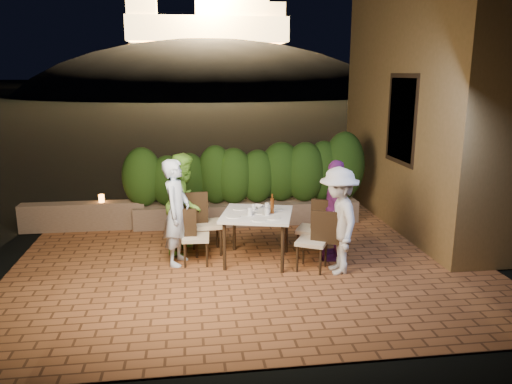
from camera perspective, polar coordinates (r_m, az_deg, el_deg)
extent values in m
plane|color=black|center=(7.35, -0.39, -8.97)|extent=(400.00, 400.00, 0.00)
cube|color=brown|center=(7.83, -0.87, -7.95)|extent=(7.00, 6.00, 0.15)
cube|color=brown|center=(9.81, 19.71, 11.06)|extent=(1.60, 5.00, 5.00)
cube|color=black|center=(9.05, 16.47, 7.97)|extent=(0.08, 1.00, 1.40)
cube|color=black|center=(9.05, 16.41, 7.97)|extent=(0.06, 1.15, 1.55)
cube|color=brown|center=(9.46, -0.98, -2.38)|extent=(4.20, 0.55, 0.40)
cube|color=brown|center=(9.58, -19.12, -2.62)|extent=(2.20, 0.30, 0.50)
ellipsoid|color=black|center=(67.14, -5.32, 7.67)|extent=(52.00, 40.00, 22.00)
cylinder|color=white|center=(7.25, -2.63, -2.79)|extent=(0.22, 0.22, 0.01)
cylinder|color=white|center=(7.66, -1.90, -1.89)|extent=(0.22, 0.22, 0.01)
cylinder|color=white|center=(7.19, 1.89, -2.93)|extent=(0.24, 0.24, 0.01)
cylinder|color=white|center=(7.63, 2.39, -1.95)|extent=(0.19, 0.19, 0.01)
cylinder|color=white|center=(7.44, 0.33, -2.36)|extent=(0.20, 0.20, 0.01)
cylinder|color=white|center=(7.08, 0.36, -3.18)|extent=(0.23, 0.23, 0.01)
cylinder|color=silver|center=(7.29, -0.67, -2.24)|extent=(0.07, 0.07, 0.12)
cylinder|color=silver|center=(7.56, -0.28, -1.76)|extent=(0.06, 0.06, 0.10)
cylinder|color=silver|center=(7.30, 1.28, -2.26)|extent=(0.06, 0.06, 0.11)
cylinder|color=silver|center=(7.56, 1.27, -1.68)|extent=(0.07, 0.07, 0.11)
imported|color=white|center=(7.71, 0.14, -1.66)|extent=(0.23, 0.23, 0.04)
imported|color=#C6DEFF|center=(7.41, -9.07, -2.31)|extent=(0.53, 0.66, 1.58)
imported|color=#79C53D|center=(7.92, -8.17, -1.24)|extent=(0.81, 0.92, 1.58)
imported|color=silver|center=(7.10, 9.38, -3.27)|extent=(0.58, 0.99, 1.52)
imported|color=#732673|center=(7.62, 9.04, -2.04)|extent=(0.62, 0.97, 1.54)
cylinder|color=orange|center=(9.44, -17.25, -0.71)|extent=(0.10, 0.10, 0.14)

